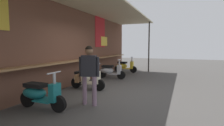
% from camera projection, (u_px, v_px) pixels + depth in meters
% --- Properties ---
extents(ground_plane, '(36.10, 36.10, 0.00)m').
position_uv_depth(ground_plane, '(113.00, 92.00, 6.07)').
color(ground_plane, '#474442').
extents(market_stall_facade, '(12.89, 2.49, 3.29)m').
position_uv_depth(market_stall_facade, '(68.00, 40.00, 6.60)').
color(market_stall_facade, brown).
rests_on(market_stall_facade, ground_plane).
extents(scooter_teal, '(0.46, 1.40, 0.97)m').
position_uv_depth(scooter_teal, '(40.00, 94.00, 4.37)').
color(scooter_teal, '#197075').
rests_on(scooter_teal, ground_plane).
extents(scooter_cream, '(0.46, 1.40, 0.97)m').
position_uv_depth(scooter_cream, '(85.00, 79.00, 6.42)').
color(scooter_cream, beige).
rests_on(scooter_cream, ground_plane).
extents(scooter_silver, '(0.47, 1.40, 0.97)m').
position_uv_depth(scooter_silver, '(110.00, 71.00, 8.56)').
color(scooter_silver, '#B2B5BA').
rests_on(scooter_silver, ground_plane).
extents(scooter_yellow, '(0.46, 1.40, 0.97)m').
position_uv_depth(scooter_yellow, '(124.00, 66.00, 10.64)').
color(scooter_yellow, gold).
rests_on(scooter_yellow, ground_plane).
extents(shopper_with_handbag, '(0.39, 0.64, 1.59)m').
position_uv_depth(shopper_with_handbag, '(89.00, 70.00, 4.62)').
color(shopper_with_handbag, gray).
rests_on(shopper_with_handbag, ground_plane).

